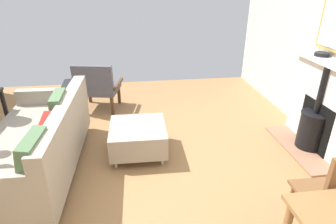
# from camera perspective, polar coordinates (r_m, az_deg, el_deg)

# --- Properties ---
(ground_plane) EXTENTS (5.55, 5.86, 0.01)m
(ground_plane) POSITION_cam_1_polar(r_m,az_deg,el_deg) (3.32, -12.37, -10.95)
(ground_plane) COLOR olive
(fireplace) EXTENTS (0.53, 1.26, 1.11)m
(fireplace) POSITION_cam_1_polar(r_m,az_deg,el_deg) (3.82, 29.01, -0.11)
(fireplace) COLOR #93664C
(fireplace) RESTS_ON ground
(mantel_bowl_near) EXTENTS (0.17, 0.17, 0.04)m
(mantel_bowl_near) POSITION_cam_1_polar(r_m,az_deg,el_deg) (3.86, 28.84, 10.29)
(mantel_bowl_near) COLOR black
(mantel_bowl_near) RESTS_ON fireplace
(sofa) EXTENTS (0.96, 1.93, 0.83)m
(sofa) POSITION_cam_1_polar(r_m,az_deg,el_deg) (3.30, -24.95, -5.86)
(sofa) COLOR #B2B2B7
(sofa) RESTS_ON ground
(ottoman) EXTENTS (0.67, 0.68, 0.37)m
(ottoman) POSITION_cam_1_polar(r_m,az_deg,el_deg) (3.38, -6.11, -4.99)
(ottoman) COLOR #B2B2B7
(ottoman) RESTS_ON ground
(armchair_accent) EXTENTS (0.77, 0.69, 0.80)m
(armchair_accent) POSITION_cam_1_polar(r_m,az_deg,el_deg) (4.54, -14.28, 5.27)
(armchair_accent) COLOR #4C3321
(armchair_accent) RESTS_ON ground
(dining_chair_near_fireplace) EXTENTS (0.41, 0.41, 0.93)m
(dining_chair_near_fireplace) POSITION_cam_1_polar(r_m,az_deg,el_deg) (2.38, 31.07, -14.35)
(dining_chair_near_fireplace) COLOR brown
(dining_chair_near_fireplace) RESTS_ON ground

